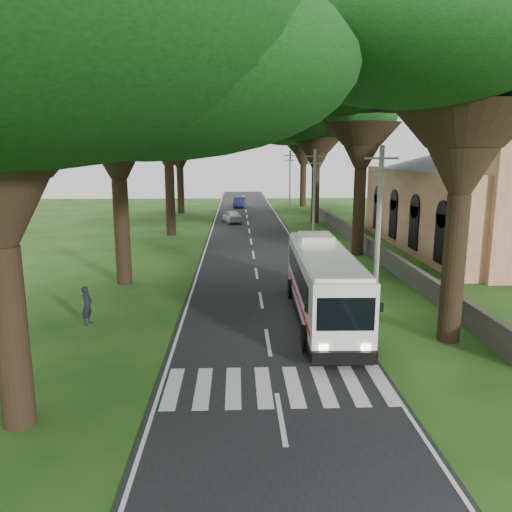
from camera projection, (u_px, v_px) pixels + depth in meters
ground at (271, 363)px, 18.51m from camera, size 140.00×140.00×0.00m
road at (251, 244)px, 42.98m from camera, size 8.00×120.00×0.04m
crosswalk at (276, 387)px, 16.55m from camera, size 8.00×3.00×0.01m
property_wall at (358, 238)px, 42.22m from camera, size 0.35×50.00×1.20m
church at (479, 189)px, 39.29m from camera, size 14.00×24.00×11.60m
pole_near at (378, 227)px, 23.75m from camera, size 1.60×0.24×8.00m
pole_mid at (314, 194)px, 43.33m from camera, size 1.60×0.24×8.00m
pole_far at (290, 181)px, 62.91m from camera, size 1.60×0.24×8.00m
tree_l_mida at (113, 66)px, 27.47m from camera, size 15.68×15.68×15.79m
tree_l_midb at (167, 93)px, 44.97m from camera, size 13.19×13.19×16.03m
tree_l_far at (179, 121)px, 62.83m from camera, size 15.66×15.66×15.05m
tree_r_near at (473, 25)px, 18.30m from camera, size 14.22×14.22×15.39m
tree_r_mida at (364, 76)px, 35.77m from camera, size 13.10×13.10×16.05m
tree_r_midb at (317, 110)px, 53.54m from camera, size 15.18×15.18×15.52m
tree_r_far at (304, 124)px, 71.28m from camera, size 13.81×13.81×14.87m
coach_bus at (323, 282)px, 23.01m from camera, size 2.89×11.29×3.31m
distant_car_a at (232, 216)px, 55.84m from camera, size 2.55×4.38×1.40m
distant_car_b at (240, 202)px, 71.89m from camera, size 2.00×4.56×1.46m
pedestrian at (87, 305)px, 22.52m from camera, size 0.54×0.71×1.77m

